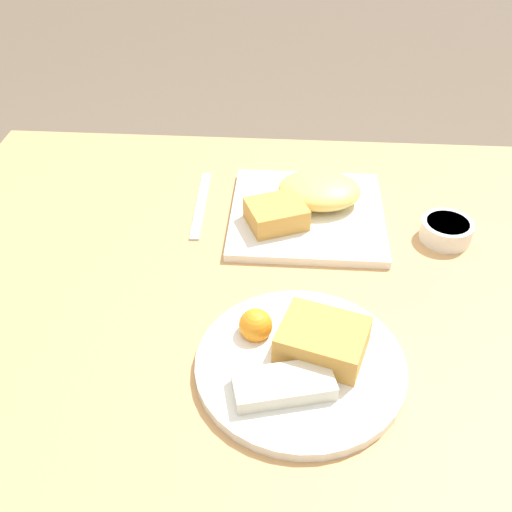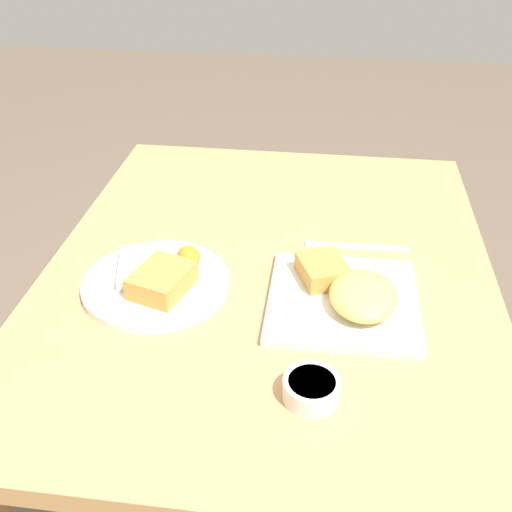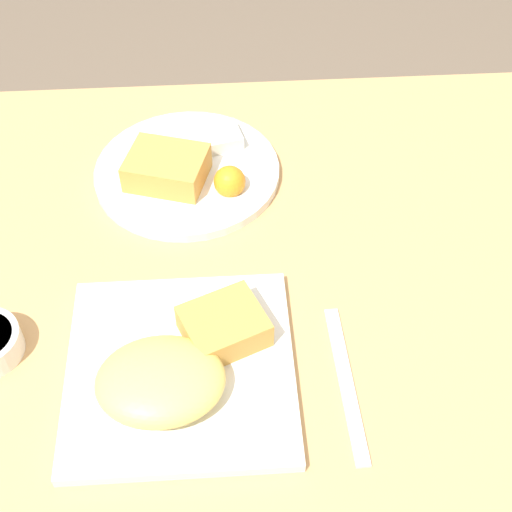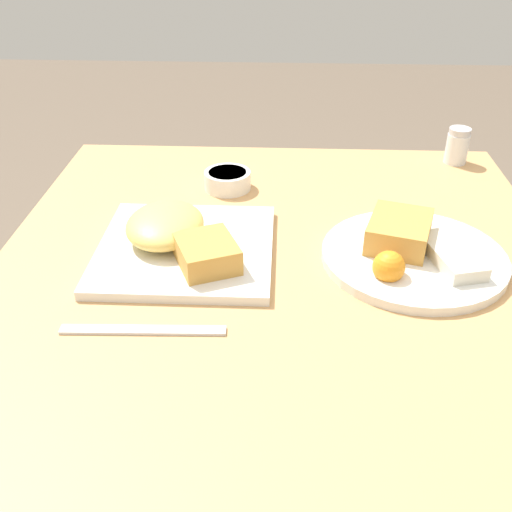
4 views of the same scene
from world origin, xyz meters
The scene contains 5 objects.
ground_plane centered at (0.00, 0.00, 0.00)m, with size 8.00×8.00×0.00m, color brown.
dining_table centered at (0.00, 0.00, 0.62)m, with size 1.04×0.83×0.70m.
plate_square_near centered at (-0.10, -0.15, 0.72)m, with size 0.25×0.25×0.06m.
plate_oval_far centered at (-0.10, 0.19, 0.72)m, with size 0.26×0.26×0.05m.
butter_knife centered at (0.08, -0.16, 0.70)m, with size 0.02×0.20×0.00m.
Camera 3 is at (-0.05, -0.58, 1.39)m, focal length 50.00 mm.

